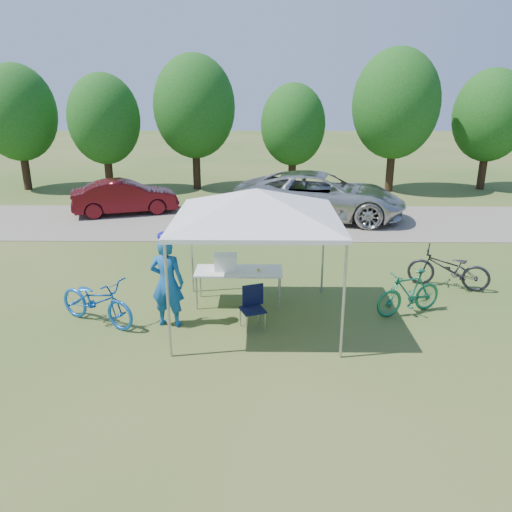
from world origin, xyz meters
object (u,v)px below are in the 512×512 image
at_px(folding_chair, 253,303).
at_px(cooler, 226,262).
at_px(bike_dark, 449,268).
at_px(bike_blue, 97,301).
at_px(minivan, 319,196).
at_px(folding_table, 239,272).
at_px(sedan, 125,197).
at_px(bike_green, 409,293).
at_px(cyclist, 167,282).

distance_m(folding_chair, cooler, 1.38).
bearing_deg(folding_chair, cooler, 96.56).
relative_size(folding_chair, bike_dark, 0.46).
distance_m(bike_blue, minivan, 10.20).
xyz_separation_m(folding_table, bike_blue, (-2.80, -1.04, -0.24)).
bearing_deg(cooler, bike_dark, 10.51).
bearing_deg(sedan, folding_table, -169.27).
relative_size(bike_green, bike_dark, 0.85).
xyz_separation_m(bike_green, sedan, (-8.26, 8.83, 0.18)).
bearing_deg(cooler, sedan, 117.83).
distance_m(bike_green, sedan, 12.09).
height_order(folding_table, minivan, minivan).
height_order(folding_table, bike_blue, bike_blue).
bearing_deg(bike_dark, minivan, -138.94).
bearing_deg(cooler, cyclist, -134.43).
height_order(folding_chair, bike_dark, bike_dark).
relative_size(cooler, bike_dark, 0.27).
height_order(folding_chair, minivan, minivan).
relative_size(folding_chair, bike_green, 0.54).
distance_m(folding_table, bike_blue, 3.00).
height_order(cooler, cyclist, cyclist).
xyz_separation_m(folding_table, cooler, (-0.28, 0.00, 0.22)).
bearing_deg(folding_chair, minivan, 54.39).
xyz_separation_m(bike_dark, minivan, (-2.35, 6.66, 0.38)).
relative_size(folding_table, bike_blue, 1.00).
height_order(bike_blue, sedan, sedan).
distance_m(folding_chair, cyclist, 1.73).
bearing_deg(folding_chair, bike_dark, 3.47).
bearing_deg(cooler, bike_blue, -157.57).
distance_m(cyclist, bike_green, 4.98).
xyz_separation_m(cooler, minivan, (2.85, 7.63, -0.09)).
height_order(folding_table, bike_green, bike_green).
xyz_separation_m(folding_chair, bike_green, (3.25, 0.65, -0.03)).
bearing_deg(sedan, bike_dark, -146.11).
bearing_deg(cyclist, sedan, -62.26).
bearing_deg(sedan, cyclist, -179.14).
bearing_deg(minivan, bike_green, -162.98).
distance_m(folding_chair, bike_green, 3.32).
relative_size(bike_dark, sedan, 0.48).
height_order(folding_chair, cooler, cooler).
height_order(cyclist, sedan, cyclist).
bearing_deg(folding_table, minivan, 71.37).
xyz_separation_m(cooler, bike_blue, (-2.52, -1.04, -0.46)).
xyz_separation_m(cooler, bike_green, (3.86, -0.50, -0.48)).
relative_size(bike_green, minivan, 0.26).
distance_m(cooler, sedan, 9.42).
height_order(cooler, bike_dark, cooler).
height_order(folding_table, cooler, cooler).
height_order(cyclist, bike_blue, cyclist).
height_order(cyclist, bike_dark, cyclist).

